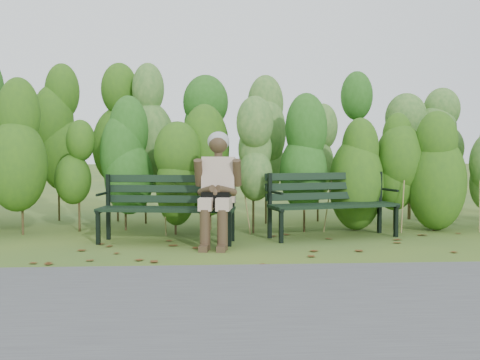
{
  "coord_description": "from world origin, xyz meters",
  "views": [
    {
      "loc": [
        -0.41,
        -6.17,
        1.09
      ],
      "look_at": [
        0.0,
        0.35,
        0.75
      ],
      "focal_mm": 42.0,
      "sensor_mm": 36.0,
      "label": 1
    }
  ],
  "objects": [
    {
      "name": "footpath",
      "position": [
        0.0,
        -2.2,
        0.01
      ],
      "size": [
        60.0,
        2.5,
        0.01
      ],
      "primitive_type": "cube",
      "color": "#474749",
      "rests_on": "ground"
    },
    {
      "name": "ground",
      "position": [
        0.0,
        0.0,
        0.0
      ],
      "size": [
        80.0,
        80.0,
        0.0
      ],
      "primitive_type": "plane",
      "color": "#345525"
    },
    {
      "name": "leaf_litter",
      "position": [
        0.19,
        -0.2,
        0.0
      ],
      "size": [
        6.03,
        2.04,
        0.01
      ],
      "color": "#573314",
      "rests_on": "ground"
    },
    {
      "name": "hedge_band",
      "position": [
        0.0,
        1.86,
        1.26
      ],
      "size": [
        11.04,
        1.67,
        2.42
      ],
      "color": "#47381E",
      "rests_on": "ground"
    },
    {
      "name": "bench_left",
      "position": [
        -0.85,
        0.56,
        0.47
      ],
      "size": [
        1.66,
        0.74,
        0.8
      ],
      "color": "black",
      "rests_on": "ground"
    },
    {
      "name": "bench_right",
      "position": [
        1.18,
        0.83,
        0.48
      ],
      "size": [
        1.71,
        0.9,
        0.81
      ],
      "color": "black",
      "rests_on": "ground"
    },
    {
      "name": "seated_woman",
      "position": [
        -0.27,
        0.3,
        0.72
      ],
      "size": [
        0.57,
        0.84,
        1.32
      ],
      "color": "tan",
      "rests_on": "ground"
    }
  ]
}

